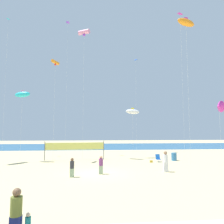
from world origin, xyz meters
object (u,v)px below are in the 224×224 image
(folding_beach_chair, at_px, (158,158))
(beach_handbag, at_px, (151,161))
(beachgoer_white_shirt, at_px, (166,161))
(kite_cyan_diamond, at_px, (8,30))
(volleyball_net, at_px, (75,147))
(kite_magenta_diamond, at_px, (181,17))
(kite_pink_tube, at_px, (84,33))
(kite_blue_diamond, at_px, (136,61))
(kite_white_inflatable, at_px, (133,112))
(mother_figure, at_px, (16,212))
(beachgoer_plum_shirt, at_px, (101,164))
(trash_barrel, at_px, (174,157))
(kite_cyan_inflatable, at_px, (22,94))
(kite_magenta_delta, at_px, (219,107))
(kite_orange_inflatable, at_px, (186,23))
(kite_orange_tube, at_px, (55,63))
(beachgoer_charcoal_shirt, at_px, (72,167))
(kite_violet_diamond, at_px, (68,27))

(folding_beach_chair, relative_size, beach_handbag, 2.87)
(beachgoer_white_shirt, bearing_deg, kite_cyan_diamond, -76.60)
(volleyball_net, xyz_separation_m, kite_magenta_diamond, (13.38, -2.69, 16.61))
(folding_beach_chair, xyz_separation_m, kite_pink_tube, (-9.19, 3.43, 16.96))
(kite_blue_diamond, bearing_deg, kite_white_inflatable, -105.30)
(mother_figure, distance_m, kite_cyan_diamond, 32.36)
(kite_white_inflatable, bearing_deg, folding_beach_chair, -58.19)
(beachgoer_plum_shirt, xyz_separation_m, kite_blue_diamond, (6.72, 17.52, 15.40))
(volleyball_net, relative_size, kite_white_inflatable, 1.09)
(trash_barrel, distance_m, beach_handbag, 3.49)
(kite_cyan_inflatable, height_order, kite_magenta_delta, kite_cyan_inflatable)
(beachgoer_plum_shirt, height_order, kite_magenta_delta, kite_magenta_delta)
(kite_cyan_diamond, xyz_separation_m, kite_blue_diamond, (20.95, 3.58, -3.10))
(folding_beach_chair, height_order, beach_handbag, folding_beach_chair)
(mother_figure, xyz_separation_m, beachgoer_white_shirt, (9.13, 10.74, 0.07))
(kite_pink_tube, distance_m, kite_orange_inflatable, 13.48)
(folding_beach_chair, height_order, kite_cyan_diamond, kite_cyan_diamond)
(kite_cyan_diamond, bearing_deg, kite_cyan_inflatable, -52.09)
(trash_barrel, relative_size, kite_magenta_diamond, 0.05)
(kite_white_inflatable, relative_size, kite_cyan_inflatable, 0.79)
(folding_beach_chair, xyz_separation_m, kite_cyan_inflatable, (-16.56, 1.53, 7.71))
(volleyball_net, bearing_deg, kite_orange_tube, -148.34)
(kite_orange_inflatable, bearing_deg, kite_pink_tube, 153.20)
(kite_cyan_inflatable, bearing_deg, kite_orange_tube, -7.56)
(beachgoer_plum_shirt, relative_size, kite_magenta_delta, 0.22)
(trash_barrel, height_order, volleyball_net, volleyball_net)
(kite_white_inflatable, xyz_separation_m, kite_orange_inflatable, (5.12, -6.39, 9.75))
(beachgoer_charcoal_shirt, distance_m, kite_violet_diamond, 24.72)
(kite_orange_inflatable, bearing_deg, volleyball_net, 158.36)
(beachgoer_white_shirt, xyz_separation_m, kite_cyan_inflatable, (-15.40, 7.44, 7.19))
(kite_magenta_diamond, xyz_separation_m, kite_blue_diamond, (-3.58, 11.34, -1.99))
(kite_white_inflatable, height_order, kite_violet_diamond, kite_violet_diamond)
(mother_figure, height_order, folding_beach_chair, mother_figure)
(kite_orange_inflatable, bearing_deg, beachgoer_charcoal_shirt, -158.92)
(beachgoer_charcoal_shirt, relative_size, kite_orange_inflatable, 0.09)
(beachgoer_charcoal_shirt, distance_m, kite_blue_diamond, 25.72)
(beachgoer_white_shirt, distance_m, kite_pink_tube, 20.54)
(beachgoer_plum_shirt, bearing_deg, kite_orange_inflatable, 150.60)
(beachgoer_charcoal_shirt, xyz_separation_m, kite_magenta_diamond, (12.65, 7.13, 17.42))
(folding_beach_chair, xyz_separation_m, kite_blue_diamond, (-0.31, 11.16, 15.78))
(kite_cyan_inflatable, bearing_deg, beachgoer_white_shirt, -25.80)
(beachgoer_plum_shirt, xyz_separation_m, kite_orange_tube, (-5.52, 7.36, 11.30))
(kite_white_inflatable, bearing_deg, kite_cyan_inflatable, -171.05)
(beachgoer_charcoal_shirt, xyz_separation_m, kite_pink_tube, (0.20, 10.74, 16.61))
(kite_orange_tube, xyz_separation_m, kite_white_inflatable, (10.22, 2.77, -5.77))
(beachgoer_white_shirt, relative_size, kite_magenta_diamond, 0.10)
(kite_magenta_diamond, relative_size, kite_cyan_diamond, 0.89)
(trash_barrel, xyz_separation_m, kite_blue_diamond, (-2.59, 10.37, 15.76))
(volleyball_net, relative_size, kite_cyan_inflatable, 0.86)
(beach_handbag, xyz_separation_m, kite_violet_diamond, (-11.08, 8.14, 20.16))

